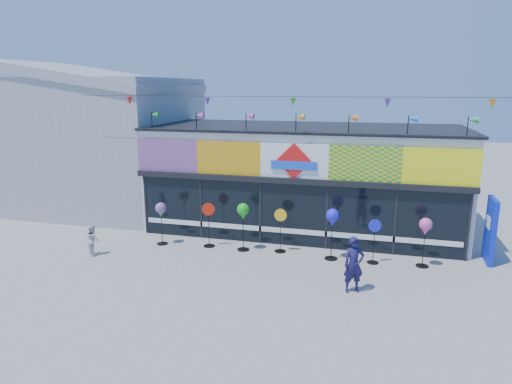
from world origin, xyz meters
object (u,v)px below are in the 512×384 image
(spinner_6, at_px, (425,228))
(spinner_4, at_px, (332,219))
(spinner_5, at_px, (374,240))
(child, at_px, (93,240))
(adult_man, at_px, (354,265))
(spinner_1, at_px, (209,224))
(spinner_0, at_px, (161,211))
(spinner_3, at_px, (280,229))
(spinner_2, at_px, (243,213))
(blue_sign, at_px, (490,230))

(spinner_6, bearing_deg, spinner_4, -178.38)
(spinner_5, height_order, child, spinner_5)
(spinner_4, distance_m, adult_man, 2.57)
(spinner_1, relative_size, adult_man, 1.01)
(spinner_6, xyz_separation_m, child, (-10.81, -1.73, -0.77))
(spinner_4, bearing_deg, spinner_5, -0.59)
(spinner_0, xyz_separation_m, spinner_3, (4.33, 0.33, -0.44))
(spinner_5, bearing_deg, spinner_2, 178.86)
(spinner_2, relative_size, child, 1.62)
(child, bearing_deg, spinner_0, -97.58)
(spinner_2, height_order, child, spinner_2)
(spinner_1, xyz_separation_m, spinner_6, (7.27, -0.04, 0.44))
(spinner_4, relative_size, child, 1.66)
(spinner_5, distance_m, adult_man, 2.40)
(spinner_4, bearing_deg, blue_sign, 12.06)
(child, bearing_deg, blue_sign, -126.85)
(spinner_1, relative_size, spinner_2, 0.95)
(adult_man, bearing_deg, spinner_5, 53.66)
(spinner_0, bearing_deg, spinner_3, 4.30)
(spinner_0, height_order, spinner_4, spinner_4)
(spinner_6, bearing_deg, spinner_5, -176.43)
(spinner_6, bearing_deg, adult_man, -130.18)
(spinner_1, relative_size, child, 1.54)
(blue_sign, bearing_deg, spinner_6, -153.51)
(spinner_0, xyz_separation_m, spinner_4, (6.12, 0.08, 0.14))
(spinner_0, bearing_deg, spinner_6, 1.04)
(spinner_2, height_order, spinner_3, spinner_2)
(spinner_4, height_order, adult_man, spinner_4)
(spinner_2, xyz_separation_m, adult_man, (3.91, -2.43, -0.56))
(adult_man, bearing_deg, child, 151.63)
(spinner_1, distance_m, spinner_3, 2.59)
(spinner_2, bearing_deg, spinner_3, 7.48)
(spinner_4, xyz_separation_m, spinner_5, (1.36, -0.01, -0.61))
(adult_man, distance_m, child, 8.78)
(blue_sign, bearing_deg, spinner_0, -172.78)
(spinner_0, height_order, child, spinner_0)
(spinner_0, bearing_deg, spinner_2, 2.94)
(blue_sign, height_order, spinner_2, blue_sign)
(spinner_4, relative_size, adult_man, 1.09)
(spinner_0, xyz_separation_m, adult_man, (6.95, -2.27, -0.45))
(spinner_2, height_order, spinner_5, spinner_2)
(spinner_5, relative_size, spinner_6, 0.92)
(spinner_4, bearing_deg, spinner_1, 178.39)
(blue_sign, relative_size, spinner_2, 1.26)
(spinner_3, relative_size, spinner_6, 0.96)
(spinner_6, bearing_deg, spinner_3, 178.02)
(spinner_4, xyz_separation_m, spinner_6, (2.89, 0.08, -0.10))
(spinner_2, bearing_deg, spinner_0, -177.06)
(blue_sign, xyz_separation_m, adult_man, (-4.15, -3.42, -0.28))
(spinner_5, xyz_separation_m, spinner_6, (1.54, 0.10, 0.51))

